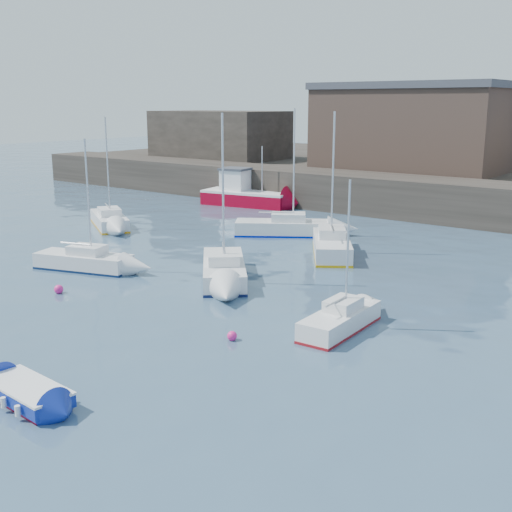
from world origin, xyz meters
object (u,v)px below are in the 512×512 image
Objects in this scene: blue_dinghy at (27,393)px; sailboat_c at (340,319)px; sailboat_h at (284,227)px; sailboat_a at (84,261)px; fishing_boat at (244,194)px; buoy_far at (346,260)px; sailboat_f at (332,245)px; sailboat_b at (224,269)px; sailboat_e at (109,220)px; buoy_mid at (232,340)px; buoy_near at (59,293)px.

blue_dinghy is 11.82m from sailboat_c.
sailboat_c is 18.62m from sailboat_h.
sailboat_h is (3.18, 14.00, 0.06)m from sailboat_a.
buoy_far is (16.99, -12.17, -0.99)m from fishing_boat.
fishing_boat is 0.99× the size of sailboat_f.
sailboat_b reaches higher than buoy_far.
sailboat_a is at bearing 136.15° from blue_dinghy.
sailboat_e is 0.94× the size of sailboat_f.
buoy_mid is at bearing 78.90° from blue_dinghy.
sailboat_a is (6.97, -22.51, -0.51)m from fishing_boat.
buoy_near is at bearing -118.18° from buoy_far.
sailboat_c is at bearing 15.55° from buoy_near.
fishing_boat is 20.92m from buoy_far.
sailboat_e reaches higher than blue_dinghy.
sailboat_e is at bearing 150.46° from buoy_mid.
buoy_near is (-6.06, -14.50, -0.58)m from sailboat_f.
sailboat_a is at bearing -72.80° from fishing_boat.
sailboat_f is (17.16, 2.15, 0.07)m from sailboat_e.
buoy_far is at bearing 45.91° from sailboat_a.
sailboat_a is 13.32m from buoy_mid.
blue_dinghy is at bearing -101.10° from buoy_mid.
sailboat_b reaches higher than blue_dinghy.
fishing_boat is at bearing 140.03° from sailboat_h.
blue_dinghy is at bearing -61.24° from fishing_boat.
sailboat_e is at bearing 131.95° from buoy_near.
buoy_near is at bearing -164.45° from sailboat_c.
sailboat_b reaches higher than buoy_mid.
sailboat_a is (-11.40, 10.95, 0.16)m from blue_dinghy.
sailboat_a is 1.18× the size of sailboat_c.
sailboat_f reaches higher than buoy_near.
blue_dinghy is 0.39× the size of fishing_boat.
sailboat_e is at bearing -156.15° from sailboat_h.
sailboat_c is 15.93× the size of buoy_far.
sailboat_c reaches higher than buoy_mid.
sailboat_b is 8.93m from sailboat_c.
sailboat_e reaches higher than buoy_far.
sailboat_f is 15.72m from buoy_near.
sailboat_f is 21.87× the size of buoy_mid.
buoy_mid is at bearing -52.39° from fishing_boat.
buoy_far is at bearing 93.70° from blue_dinghy.
sailboat_a is 14.36m from sailboat_h.
sailboat_e reaches higher than sailboat_a.
fishing_boat reaches higher than buoy_mid.
sailboat_f is at bearing 97.10° from blue_dinghy.
blue_dinghy reaches higher than buoy_mid.
sailboat_f reaches higher than buoy_far.
buoy_mid is (12.90, -3.28, -0.49)m from sailboat_a.
fishing_boat is 21.68× the size of buoy_mid.
sailboat_a reaches higher than blue_dinghy.
sailboat_h reaches higher than sailboat_c.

